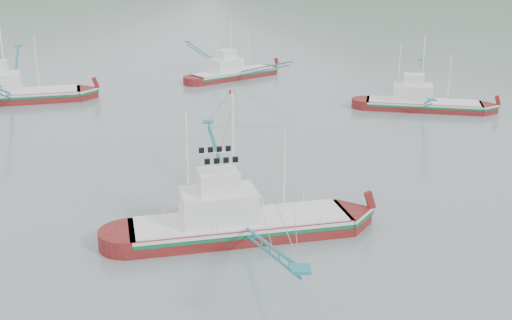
{
  "coord_description": "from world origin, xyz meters",
  "views": [
    {
      "loc": [
        0.32,
        -37.41,
        17.64
      ],
      "look_at": [
        0.0,
        6.0,
        3.2
      ],
      "focal_mm": 45.0,
      "sensor_mm": 36.0,
      "label": 1
    }
  ],
  "objects_px": {
    "bg_boat_far": "(233,64)",
    "bg_boat_left": "(10,84)",
    "main_boat": "(239,208)",
    "bg_boat_right": "(423,96)"
  },
  "relations": [
    {
      "from": "bg_boat_far",
      "to": "main_boat",
      "type": "bearing_deg",
      "value": -126.96
    },
    {
      "from": "bg_boat_far",
      "to": "bg_boat_right",
      "type": "xyz_separation_m",
      "value": [
        22.24,
        -18.38,
        -0.42
      ]
    },
    {
      "from": "main_boat",
      "to": "bg_boat_right",
      "type": "height_order",
      "value": "main_boat"
    },
    {
      "from": "bg_boat_far",
      "to": "bg_boat_left",
      "type": "xyz_separation_m",
      "value": [
        -25.93,
        -14.83,
        0.12
      ]
    },
    {
      "from": "main_boat",
      "to": "bg_boat_right",
      "type": "xyz_separation_m",
      "value": [
        19.76,
        33.67,
        -0.31
      ]
    },
    {
      "from": "bg_boat_far",
      "to": "bg_boat_left",
      "type": "distance_m",
      "value": 29.87
    },
    {
      "from": "bg_boat_left",
      "to": "bg_boat_right",
      "type": "relative_size",
      "value": 1.21
    },
    {
      "from": "bg_boat_left",
      "to": "bg_boat_right",
      "type": "bearing_deg",
      "value": -19.86
    },
    {
      "from": "bg_boat_far",
      "to": "bg_boat_left",
      "type": "relative_size",
      "value": 0.73
    },
    {
      "from": "main_boat",
      "to": "bg_boat_far",
      "type": "height_order",
      "value": "main_boat"
    }
  ]
}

